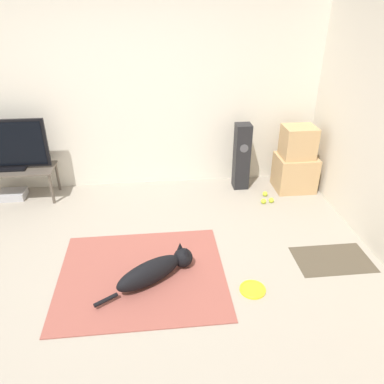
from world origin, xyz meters
The scene contains 15 objects.
ground_plane centered at (0.00, 0.00, 0.00)m, with size 12.00×12.00×0.00m, color #9E9384.
wall_back centered at (0.00, 2.10, 1.27)m, with size 8.00×0.06×2.55m.
area_rug centered at (0.18, 0.07, 0.01)m, with size 1.59×1.37×0.01m.
dog centered at (0.31, -0.01, 0.12)m, with size 0.91×0.62×0.25m.
frisbee centered at (1.19, -0.24, 0.01)m, with size 0.24×0.24×0.03m.
cardboard_box_lower centered at (2.24, 1.67, 0.24)m, with size 0.52×0.44×0.48m.
cardboard_box_upper centered at (2.23, 1.66, 0.68)m, with size 0.41×0.35×0.41m.
floor_speaker centered at (1.52, 1.80, 0.45)m, with size 0.20×0.21×0.90m.
tv_stand centered at (-1.45, 1.79, 0.37)m, with size 1.01×0.43×0.42m.
tv centered at (-1.45, 1.79, 0.74)m, with size 0.96×0.20×0.64m.
tennis_ball_by_boxes centered at (1.83, 1.31, 0.03)m, with size 0.07×0.07×0.07m.
tennis_ball_near_speaker centered at (1.72, 1.30, 0.03)m, with size 0.07×0.07×0.07m.
tennis_ball_loose_on_carpet centered at (1.79, 1.49, 0.03)m, with size 0.07×0.07×0.07m.
game_console centered at (-1.54, 1.80, 0.05)m, with size 0.34×0.26×0.10m.
door_mat centered at (2.11, 0.11, 0.00)m, with size 0.77×0.49×0.01m.
Camera 1 is at (0.36, -2.76, 2.42)m, focal length 35.00 mm.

